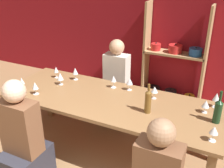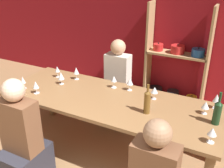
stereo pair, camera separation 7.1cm
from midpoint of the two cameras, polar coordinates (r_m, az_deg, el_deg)
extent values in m
cube|color=maroon|center=(4.67, 8.72, 13.77)|extent=(8.80, 0.06, 2.70)
cube|color=tan|center=(4.62, 7.05, 7.18)|extent=(0.04, 0.30, 1.67)
cube|color=tan|center=(4.42, 19.23, 5.14)|extent=(0.04, 0.30, 1.67)
cube|color=tan|center=(4.81, 12.09, -3.06)|extent=(0.99, 0.30, 0.04)
cylinder|color=black|center=(4.85, 8.44, -1.40)|extent=(0.26, 0.26, 0.14)
sphere|color=black|center=(4.81, 8.49, -0.55)|extent=(0.02, 0.02, 0.02)
cylinder|color=black|center=(4.77, 12.19, -2.08)|extent=(0.20, 0.20, 0.15)
sphere|color=black|center=(4.73, 12.28, -1.15)|extent=(0.02, 0.02, 0.02)
cylinder|color=gold|center=(4.73, 16.02, -3.01)|extent=(0.18, 0.18, 0.11)
sphere|color=black|center=(4.69, 16.12, -2.26)|extent=(0.02, 0.02, 0.02)
cube|color=tan|center=(4.49, 13.04, 6.43)|extent=(0.99, 0.30, 0.04)
cylinder|color=red|center=(4.55, 9.08, 7.99)|extent=(0.17, 0.17, 0.11)
sphere|color=black|center=(4.53, 9.14, 8.82)|extent=(0.02, 0.02, 0.02)
cylinder|color=red|center=(4.47, 13.14, 7.46)|extent=(0.22, 0.22, 0.13)
sphere|color=black|center=(4.44, 13.24, 8.43)|extent=(0.02, 0.02, 0.02)
cylinder|color=#235BAD|center=(4.41, 17.30, 6.69)|extent=(0.21, 0.21, 0.12)
sphere|color=black|center=(4.39, 17.42, 7.59)|extent=(0.02, 0.02, 0.02)
cube|color=olive|center=(3.09, -1.47, -3.56)|extent=(2.63, 0.97, 0.04)
cube|color=olive|center=(3.70, -21.81, -7.27)|extent=(0.08, 0.08, 0.73)
cube|color=olive|center=(4.19, -13.96, -2.24)|extent=(0.08, 0.08, 0.73)
cube|color=olive|center=(3.37, 21.34, -10.55)|extent=(0.08, 0.08, 0.73)
cylinder|color=#19381E|center=(2.78, 21.31, -5.85)|extent=(0.08, 0.08, 0.22)
cone|color=#19381E|center=(2.72, 21.71, -3.56)|extent=(0.08, 0.08, 0.03)
cylinder|color=#19381E|center=(2.70, 21.92, -2.36)|extent=(0.03, 0.03, 0.09)
cylinder|color=brown|center=(2.78, 7.09, -4.08)|extent=(0.07, 0.07, 0.23)
cone|color=brown|center=(2.72, 7.24, -1.64)|extent=(0.07, 0.07, 0.03)
cylinder|color=brown|center=(2.69, 7.29, -0.70)|extent=(0.03, 0.03, 0.07)
cylinder|color=white|center=(3.50, -19.35, -1.09)|extent=(0.06, 0.06, 0.00)
cylinder|color=white|center=(3.49, -19.44, -0.53)|extent=(0.01, 0.01, 0.07)
cone|color=white|center=(3.46, -19.62, 0.65)|extent=(0.06, 0.06, 0.09)
cylinder|color=white|center=(2.97, 18.83, -5.84)|extent=(0.06, 0.06, 0.00)
cylinder|color=white|center=(2.95, 18.91, -5.28)|extent=(0.01, 0.01, 0.06)
cone|color=white|center=(2.92, 19.10, -4.09)|extent=(0.08, 0.08, 0.08)
cylinder|color=beige|center=(2.93, 19.05, -4.41)|extent=(0.04, 0.04, 0.03)
cylinder|color=white|center=(3.29, 3.18, -1.30)|extent=(0.06, 0.06, 0.00)
cylinder|color=white|center=(3.28, 3.20, -0.65)|extent=(0.01, 0.01, 0.08)
cone|color=white|center=(3.24, 3.23, 0.64)|extent=(0.08, 0.08, 0.08)
cylinder|color=beige|center=(3.25, 3.22, 0.30)|extent=(0.04, 0.04, 0.03)
cylinder|color=white|center=(2.55, 20.20, -11.49)|extent=(0.07, 0.07, 0.00)
cylinder|color=white|center=(2.53, 20.33, -10.75)|extent=(0.01, 0.01, 0.08)
cone|color=white|center=(2.49, 20.58, -9.36)|extent=(0.08, 0.08, 0.07)
cylinder|color=white|center=(3.51, -11.64, -0.08)|extent=(0.06, 0.06, 0.00)
cylinder|color=white|center=(3.50, -11.69, 0.43)|extent=(0.01, 0.01, 0.07)
cone|color=white|center=(3.46, -11.80, 1.66)|extent=(0.08, 0.08, 0.10)
cylinder|color=maroon|center=(3.47, -11.76, 1.28)|extent=(0.04, 0.04, 0.04)
cylinder|color=white|center=(3.33, -16.78, -2.06)|extent=(0.07, 0.07, 0.00)
cylinder|color=white|center=(3.32, -16.85, -1.52)|extent=(0.01, 0.01, 0.07)
cone|color=white|center=(3.29, -17.01, -0.33)|extent=(0.07, 0.07, 0.09)
cylinder|color=maroon|center=(3.30, -16.97, -0.68)|extent=(0.04, 0.04, 0.03)
cylinder|color=white|center=(3.74, -12.47, 1.40)|extent=(0.06, 0.06, 0.00)
cylinder|color=white|center=(3.72, -12.52, 1.97)|extent=(0.01, 0.01, 0.08)
cone|color=white|center=(3.69, -12.64, 3.09)|extent=(0.06, 0.06, 0.08)
cylinder|color=maroon|center=(3.70, -12.61, 2.81)|extent=(0.03, 0.03, 0.03)
cylinder|color=white|center=(3.62, -8.45, 0.99)|extent=(0.07, 0.07, 0.00)
cylinder|color=white|center=(3.61, -8.49, 1.58)|extent=(0.01, 0.01, 0.08)
cone|color=white|center=(3.58, -8.58, 2.83)|extent=(0.07, 0.07, 0.09)
cylinder|color=beige|center=(3.59, -8.56, 2.48)|extent=(0.04, 0.04, 0.04)
cylinder|color=white|center=(3.36, -0.28, -0.75)|extent=(0.07, 0.07, 0.00)
cylinder|color=white|center=(3.34, -0.28, -0.07)|extent=(0.01, 0.01, 0.08)
cone|color=white|center=(3.30, -0.28, 1.18)|extent=(0.07, 0.07, 0.07)
cylinder|color=maroon|center=(3.31, -0.28, 0.88)|extent=(0.04, 0.04, 0.03)
cylinder|color=white|center=(3.12, 20.84, -4.65)|extent=(0.07, 0.07, 0.00)
cylinder|color=white|center=(3.10, 20.95, -3.99)|extent=(0.01, 0.01, 0.08)
cone|color=white|center=(3.06, 21.18, -2.62)|extent=(0.08, 0.08, 0.09)
cylinder|color=beige|center=(3.07, 21.12, -2.99)|extent=(0.04, 0.04, 0.04)
cylinder|color=white|center=(3.12, 8.47, -3.09)|extent=(0.06, 0.06, 0.00)
cylinder|color=white|center=(3.10, 8.52, -2.42)|extent=(0.01, 0.01, 0.08)
cone|color=white|center=(3.07, 8.61, -1.19)|extent=(0.08, 0.08, 0.07)
cylinder|color=maroon|center=(3.08, 8.59, -1.48)|extent=(0.04, 0.04, 0.03)
cube|color=#2D2D38|center=(3.14, -18.64, -16.54)|extent=(0.39, 0.49, 0.42)
cube|color=brown|center=(2.85, -20.02, -8.84)|extent=(0.39, 0.22, 0.59)
sphere|color=beige|center=(2.66, -21.28, -1.49)|extent=(0.23, 0.23, 0.23)
cube|color=#2D2D38|center=(4.07, 0.44, -4.23)|extent=(0.36, 0.45, 0.49)
cube|color=silver|center=(3.85, 0.46, 2.57)|extent=(0.36, 0.20, 0.55)
sphere|color=tan|center=(3.72, 0.48, 8.05)|extent=(0.22, 0.22, 0.22)
cube|color=brown|center=(2.26, 9.05, -17.60)|extent=(0.38, 0.21, 0.47)
sphere|color=#9E7556|center=(2.04, 9.70, -10.38)|extent=(0.23, 0.23, 0.23)
camera|label=1|loc=(0.04, -90.65, -0.30)|focal=42.00mm
camera|label=2|loc=(0.04, 89.35, 0.30)|focal=42.00mm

